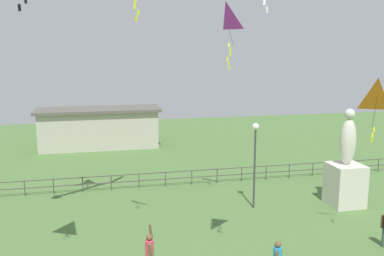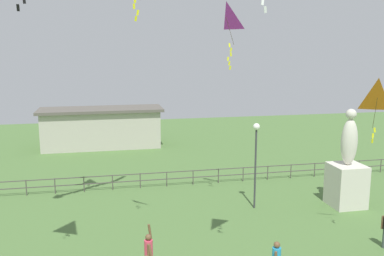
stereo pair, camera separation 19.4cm
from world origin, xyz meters
name	(u,v)px [view 1 (the left image)]	position (x,y,z in m)	size (l,w,h in m)	color
statue_monument	(346,175)	(9.45, 8.67, 1.71)	(1.73, 1.73, 5.36)	beige
lamppost	(255,147)	(4.44, 9.36, 3.36)	(0.36, 0.36, 4.65)	#38383D
person_1	(150,252)	(-1.91, 3.42, 1.01)	(0.33, 0.52, 2.02)	black
kite_1	(377,99)	(7.30, 3.57, 6.51)	(1.19, 1.27, 2.62)	orange
kite_2	(226,20)	(2.57, 8.85, 9.85)	(1.17, 1.16, 3.16)	#B22DB2
waterfront_railing	(154,177)	(-0.37, 14.00, 0.63)	(36.04, 0.06, 0.95)	#4C4742
pavilion_building	(99,128)	(-3.55, 26.00, 1.75)	(10.54, 3.78, 3.45)	#B7B2A3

